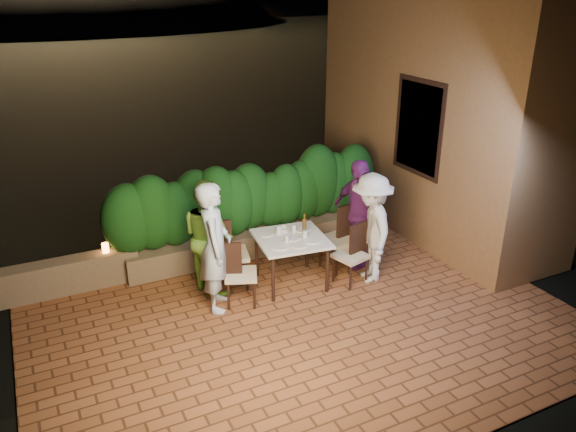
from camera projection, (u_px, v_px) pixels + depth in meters
ground at (307, 325)px, 7.39m from camera, size 400.00×400.00×0.00m
terrace_floor at (290, 311)px, 7.82m from camera, size 7.00×6.00×0.15m
building_wall at (441, 87)px, 9.53m from camera, size 1.60×5.00×5.00m
window_pane at (420, 127)px, 9.00m from camera, size 0.08×1.00×1.40m
window_frame at (419, 127)px, 8.99m from camera, size 0.06×1.15×1.55m
planter at (253, 241)px, 9.29m from camera, size 4.20×0.55×0.40m
hedge at (252, 198)px, 8.99m from camera, size 4.00×0.70×1.10m
parapet at (60, 277)px, 8.04m from camera, size 2.20×0.30×0.50m
hill at (57, 64)px, 59.33m from camera, size 52.00×40.00×22.00m
dining_table at (291, 261)px, 8.24m from camera, size 1.10×1.10×0.75m
plate_nw at (280, 247)px, 7.80m from camera, size 0.24×0.24×0.01m
plate_sw at (266, 234)px, 8.19m from camera, size 0.20×0.20×0.01m
plate_ne at (312, 241)px, 7.99m from camera, size 0.24×0.24×0.01m
plate_se at (302, 229)px, 8.35m from camera, size 0.23×0.23×0.01m
plate_centre at (292, 238)px, 8.07m from camera, size 0.23×0.23×0.01m
plate_front at (299, 245)px, 7.85m from camera, size 0.23×0.23×0.01m
glass_nw at (287, 239)px, 7.94m from camera, size 0.06×0.06×0.10m
glass_sw at (279, 230)px, 8.20m from camera, size 0.07×0.07×0.12m
glass_ne at (305, 234)px, 8.06m from camera, size 0.07×0.07×0.11m
glass_se at (294, 228)px, 8.26m from camera, size 0.07×0.07×0.11m
beer_bottle at (304, 224)px, 8.17m from camera, size 0.06×0.06×0.31m
bowl at (282, 229)px, 8.32m from camera, size 0.23×0.23×0.05m
chair_left_front at (241, 273)px, 7.70m from camera, size 0.56×0.56×0.93m
chair_left_back at (231, 253)px, 8.13m from camera, size 0.59×0.59×1.05m
chair_right_front at (351, 255)px, 8.24m from camera, size 0.52×0.52×0.91m
chair_right_back at (338, 238)px, 8.64m from camera, size 0.55×0.55×1.02m
diner_blue at (215, 247)px, 7.44m from camera, size 0.64×0.77×1.82m
diner_green at (208, 236)px, 7.94m from camera, size 0.84×0.96×1.67m
diner_white at (371, 228)px, 8.20m from camera, size 0.91×1.21×1.66m
diner_purple at (358, 213)px, 8.64m from camera, size 0.60×1.07×1.73m
parapet_lamp at (105, 248)px, 8.19m from camera, size 0.10×0.10×0.14m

